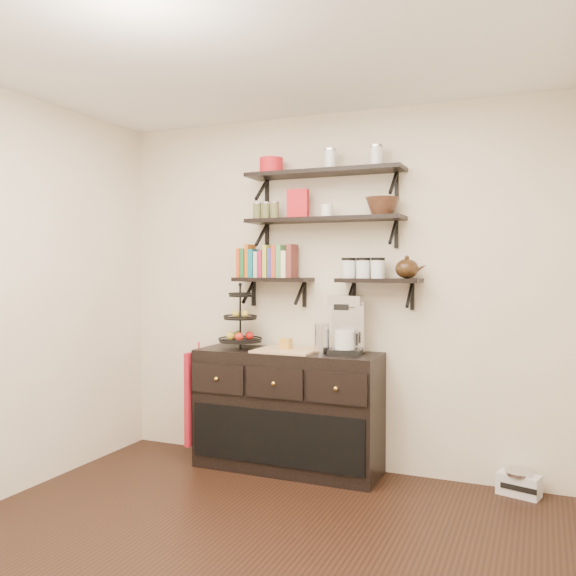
{
  "coord_description": "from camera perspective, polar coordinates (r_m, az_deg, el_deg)",
  "views": [
    {
      "loc": [
        1.52,
        -2.68,
        1.53
      ],
      "look_at": [
        -0.09,
        1.15,
        1.39
      ],
      "focal_mm": 38.0,
      "sensor_mm": 36.0,
      "label": 1
    }
  ],
  "objects": [
    {
      "name": "cookbooks",
      "position": [
        4.75,
        -1.98,
        2.38
      ],
      "size": [
        0.43,
        0.15,
        0.26
      ],
      "color": "#D94214",
      "rests_on": "shelf_low_left"
    },
    {
      "name": "apron",
      "position": [
        4.9,
        -8.52,
        -10.03
      ],
      "size": [
        0.04,
        0.31,
        0.72
      ],
      "primitive_type": "cube",
      "color": "maroon",
      "rests_on": "sideboard"
    },
    {
      "name": "glass_canisters",
      "position": [
        4.48,
        7.04,
        1.75
      ],
      "size": [
        0.32,
        0.1,
        0.13
      ],
      "color": "silver",
      "rests_on": "shelf_low_right"
    },
    {
      "name": "fruit_stand",
      "position": [
        4.74,
        -4.44,
        -3.64
      ],
      "size": [
        0.33,
        0.33,
        0.49
      ],
      "rotation": [
        0.0,
        0.0,
        0.24
      ],
      "color": "black",
      "rests_on": "sideboard"
    },
    {
      "name": "thermal_carafe",
      "position": [
        4.46,
        3.18,
        -4.74
      ],
      "size": [
        0.11,
        0.11,
        0.22
      ],
      "primitive_type": "cylinder",
      "color": "silver",
      "rests_on": "sideboard"
    },
    {
      "name": "shelf_low_left",
      "position": [
        4.73,
        -1.39,
        0.72
      ],
      "size": [
        0.6,
        0.25,
        0.23
      ],
      "color": "black",
      "rests_on": "back_wall"
    },
    {
      "name": "red_pot",
      "position": [
        4.78,
        -1.57,
        11.35
      ],
      "size": [
        0.18,
        0.18,
        0.12
      ],
      "primitive_type": "cylinder",
      "color": "red",
      "rests_on": "shelf_top"
    },
    {
      "name": "shelf_mid",
      "position": [
        4.57,
        3.38,
        6.36
      ],
      "size": [
        1.2,
        0.27,
        0.23
      ],
      "color": "black",
      "rests_on": "back_wall"
    },
    {
      "name": "ceiling",
      "position": [
        3.29,
        -6.82,
        22.73
      ],
      "size": [
        3.5,
        3.5,
        0.02
      ],
      "primitive_type": "cube",
      "color": "white",
      "rests_on": "back_wall"
    },
    {
      "name": "back_wall",
      "position": [
        4.69,
        3.9,
        -0.25
      ],
      "size": [
        3.5,
        0.02,
        2.7
      ],
      "primitive_type": "cube",
      "color": "#F5E6D0",
      "rests_on": "ground"
    },
    {
      "name": "shelf_low_right",
      "position": [
        4.45,
        8.53,
        0.62
      ],
      "size": [
        0.6,
        0.25,
        0.23
      ],
      "color": "black",
      "rests_on": "back_wall"
    },
    {
      "name": "candle",
      "position": [
        4.59,
        -0.21,
        -5.22
      ],
      "size": [
        0.08,
        0.08,
        0.08
      ],
      "primitive_type": "cube",
      "color": "#BB852B",
      "rests_on": "sideboard"
    },
    {
      "name": "walnut_bowl",
      "position": [
        4.45,
        8.81,
        7.54
      ],
      "size": [
        0.24,
        0.24,
        0.13
      ],
      "primitive_type": null,
      "color": "black",
      "rests_on": "shelf_mid"
    },
    {
      "name": "sideboard",
      "position": [
        4.68,
        -0.05,
        -11.36
      ],
      "size": [
        1.4,
        0.5,
        0.92
      ],
      "color": "black",
      "rests_on": "floor"
    },
    {
      "name": "ramekins",
      "position": [
        4.56,
        3.66,
        7.21
      ],
      "size": [
        0.09,
        0.09,
        0.1
      ],
      "primitive_type": "cylinder",
      "color": "white",
      "rests_on": "shelf_mid"
    },
    {
      "name": "teapot",
      "position": [
        4.4,
        11.05,
        1.95
      ],
      "size": [
        0.24,
        0.2,
        0.16
      ],
      "primitive_type": null,
      "rotation": [
        0.0,
        0.0,
        -0.18
      ],
      "color": "black",
      "rests_on": "shelf_low_right"
    },
    {
      "name": "coffee_maker",
      "position": [
        4.44,
        5.53,
        -3.56
      ],
      "size": [
        0.26,
        0.25,
        0.43
      ],
      "rotation": [
        0.0,
        0.0,
        0.13
      ],
      "color": "black",
      "rests_on": "sideboard"
    },
    {
      "name": "floor",
      "position": [
        3.44,
        -6.61,
        -24.49
      ],
      "size": [
        3.5,
        3.5,
        0.0
      ],
      "primitive_type": "plane",
      "color": "black",
      "rests_on": "ground"
    },
    {
      "name": "radio",
      "position": [
        4.55,
        20.79,
        -16.74
      ],
      "size": [
        0.3,
        0.22,
        0.16
      ],
      "rotation": [
        0.0,
        0.0,
        -0.27
      ],
      "color": "silver",
      "rests_on": "floor"
    },
    {
      "name": "shelf_top",
      "position": [
        4.61,
        3.38,
        10.7
      ],
      "size": [
        1.2,
        0.27,
        0.23
      ],
      "color": "black",
      "rests_on": "back_wall"
    },
    {
      "name": "recipe_box",
      "position": [
        4.65,
        0.93,
        7.88
      ],
      "size": [
        0.16,
        0.07,
        0.22
      ],
      "primitive_type": "cube",
      "rotation": [
        0.0,
        0.0,
        0.07
      ],
      "color": "red",
      "rests_on": "shelf_mid"
    }
  ]
}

